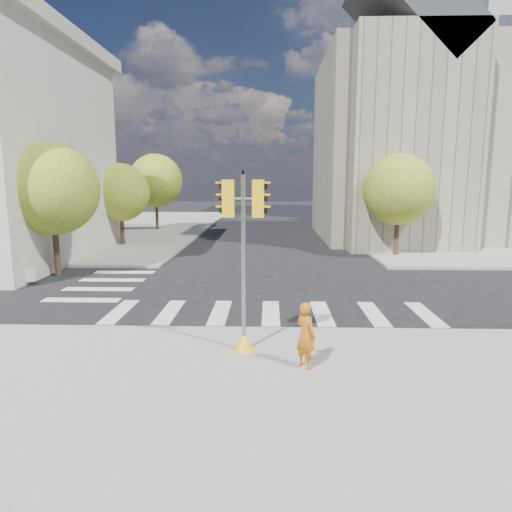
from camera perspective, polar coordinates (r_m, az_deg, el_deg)
The scene contains 16 objects.
ground at distance 18.16m, azimuth 2.17°, elevation -5.32°, with size 160.00×160.00×0.00m, color black.
sidewalk_near at distance 8.00m, azimuth 2.83°, elevation -25.45°, with size 30.00×14.00×0.15m, color gray.
sidewalk_far_right at distance 48.21m, azimuth 26.46°, elevation 3.10°, with size 28.00×40.00×0.15m, color gray.
sidewalk_far_left at distance 48.07m, azimuth -22.72°, elevation 3.35°, with size 28.00×40.00×0.15m, color gray.
civic_building at distance 39.99m, azimuth 25.53°, elevation 12.38°, with size 26.00×16.00×19.39m.
office_tower at distance 64.37m, azimuth 23.01°, elevation 18.07°, with size 20.00×18.00×30.00m, color #9EA0A3.
tree_lw_near at distance 23.90m, azimuth -24.15°, elevation 7.64°, with size 4.40×4.40×6.41m.
tree_lw_mid at distance 33.21m, azimuth -16.58°, elevation 7.62°, with size 4.00×4.00×5.77m.
tree_lw_far at distance 42.82m, azimuth -12.43°, elevation 9.18°, with size 4.80×4.80×6.95m.
tree_re_near at distance 28.60m, azimuth 17.41°, elevation 7.91°, with size 4.20×4.20×6.16m.
tree_re_mid at distance 40.28m, azimuth 12.83°, elevation 8.89°, with size 4.60×4.60×6.66m.
tree_re_far at distance 52.12m, azimuth 10.27°, elevation 8.54°, with size 4.00×4.00×5.88m.
lamp_near at distance 32.59m, azimuth 16.42°, elevation 9.03°, with size 0.35×0.18×8.11m.
lamp_far at distance 46.27m, azimuth 12.02°, elevation 9.25°, with size 0.35×0.18×8.11m.
traffic_signal at distance 11.89m, azimuth -1.57°, elevation -2.55°, with size 1.07×0.56×4.74m.
photographer at distance 11.18m, azimuth 6.23°, elevation -9.79°, with size 0.59×0.39×1.63m, color #C26412.
Camera 1 is at (-0.16, -17.55, 4.66)m, focal length 32.00 mm.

